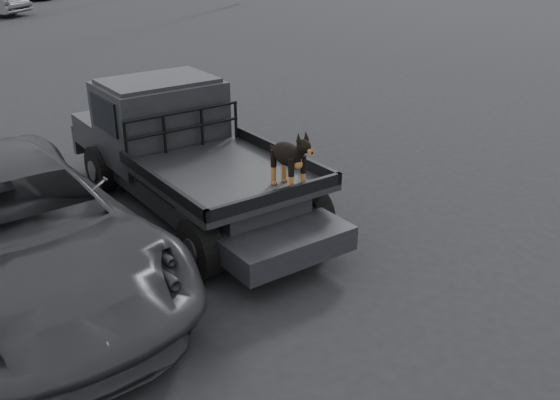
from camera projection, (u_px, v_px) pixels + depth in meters
ground at (320, 268)px, 7.73m from camera, size 120.00×120.00×0.00m
flatbed_ute at (193, 182)px, 9.08m from camera, size 2.00×5.40×0.92m
ute_cab at (160, 108)px, 9.42m from camera, size 1.72×1.30×0.88m
headache_rack at (184, 130)px, 8.93m from camera, size 1.80×0.08×0.55m
dog at (288, 159)px, 7.57m from camera, size 0.32×0.60×0.74m
parked_suv at (10, 232)px, 6.98m from camera, size 2.79×5.58×1.52m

